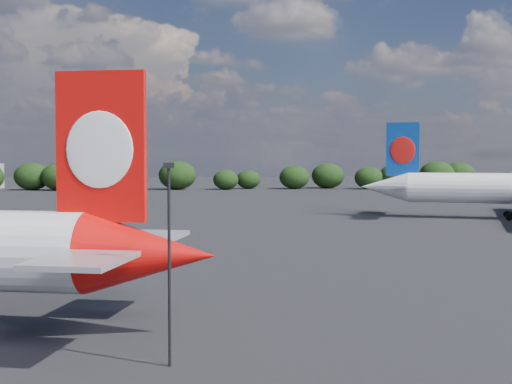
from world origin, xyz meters
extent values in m
plane|color=black|center=(0.00, 60.00, 0.00)|extent=(500.00, 500.00, 0.00)
cone|color=red|center=(8.16, -0.17, 4.98)|extent=(9.04, 7.00, 4.98)
cube|color=red|center=(5.29, 0.66, 11.36)|extent=(5.40, 2.00, 8.97)
ellipsoid|color=white|center=(5.21, 0.38, 11.18)|extent=(4.08, 1.36, 4.58)
ellipsoid|color=white|center=(5.37, 0.95, 11.18)|extent=(4.08, 1.36, 4.58)
cube|color=#97999F|center=(4.72, -4.88, 5.38)|extent=(5.97, 6.99, 0.30)
cube|color=#97999F|center=(7.77, 5.65, 5.38)|extent=(5.97, 6.99, 0.30)
cone|color=white|center=(47.24, 79.11, 5.19)|extent=(9.68, 8.04, 5.19)
cube|color=#0D3B92|center=(50.10, 77.88, 11.84)|extent=(5.46, 2.72, 9.35)
ellipsoid|color=red|center=(49.98, 77.60, 11.65)|extent=(4.09, 1.90, 4.78)
ellipsoid|color=red|center=(50.23, 78.17, 11.65)|extent=(4.09, 1.90, 4.78)
cube|color=#97999F|center=(46.91, 73.04, 5.61)|extent=(6.74, 7.56, 0.31)
cube|color=#97999F|center=(51.39, 83.54, 5.61)|extent=(6.74, 7.56, 0.31)
cylinder|color=black|center=(65.02, 68.13, 0.57)|extent=(1.23, 0.88, 1.14)
cylinder|color=black|center=(67.47, 73.86, 0.57)|extent=(1.23, 0.88, 1.14)
cylinder|color=black|center=(9.26, -6.21, 5.09)|extent=(0.16, 0.16, 10.19)
cube|color=black|center=(9.26, -6.21, 10.34)|extent=(0.55, 0.30, 0.28)
cube|color=#14661F|center=(-18.00, 176.00, 3.20)|extent=(6.00, 0.30, 2.60)
cylinder|color=#92959A|center=(-20.50, 176.00, 1.00)|extent=(0.20, 0.20, 2.00)
cylinder|color=#92959A|center=(-15.50, 176.00, 1.00)|extent=(0.20, 0.20, 2.00)
cube|color=gold|center=(12.00, 182.00, 4.00)|extent=(5.00, 0.30, 3.00)
cylinder|color=#92959A|center=(12.00, 182.00, 1.25)|extent=(0.30, 0.30, 2.50)
ellipsoid|color=black|center=(-32.08, 183.18, 4.26)|extent=(11.08, 9.38, 8.52)
ellipsoid|color=black|center=(-23.40, 179.76, 4.26)|extent=(11.06, 9.36, 8.51)
ellipsoid|color=black|center=(-8.52, 182.31, 2.89)|extent=(7.52, 6.36, 5.78)
ellipsoid|color=black|center=(-0.81, 182.54, 3.08)|extent=(8.00, 6.77, 6.15)
ellipsoid|color=black|center=(12.36, 180.48, 4.49)|extent=(11.68, 9.89, 8.99)
ellipsoid|color=black|center=(27.41, 179.46, 3.08)|extent=(8.00, 6.77, 6.16)
ellipsoid|color=black|center=(34.99, 183.65, 2.99)|extent=(7.78, 6.58, 5.99)
ellipsoid|color=black|center=(49.40, 180.66, 3.70)|extent=(9.62, 8.14, 7.40)
ellipsoid|color=black|center=(60.87, 183.14, 4.11)|extent=(10.68, 9.04, 8.21)
ellipsoid|color=black|center=(72.62, 176.57, 3.54)|extent=(9.20, 7.78, 7.07)
ellipsoid|color=black|center=(81.30, 176.69, 4.00)|extent=(10.40, 8.80, 8.00)
ellipsoid|color=black|center=(95.77, 178.41, 4.43)|extent=(11.53, 9.76, 8.87)
ellipsoid|color=black|center=(105.20, 183.27, 4.20)|extent=(10.93, 9.25, 8.41)
camera|label=1|loc=(9.18, -42.55, 10.88)|focal=50.00mm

